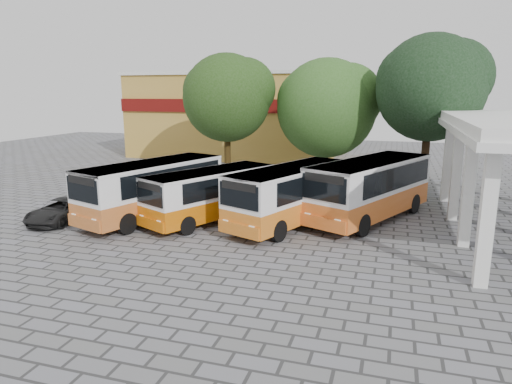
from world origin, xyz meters
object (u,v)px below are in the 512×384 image
(bus_far_left, at_px, (153,186))
(parked_car, at_px, (61,210))
(bus_centre_left, at_px, (211,192))
(bus_far_right, at_px, (371,186))
(bus_centre_right, at_px, (292,192))

(bus_far_left, bearing_deg, parked_car, -136.67)
(bus_centre_left, height_order, parked_car, bus_centre_left)
(bus_far_left, height_order, bus_far_right, bus_far_right)
(bus_centre_left, bearing_deg, bus_centre_right, 34.01)
(bus_centre_left, distance_m, bus_far_right, 8.13)
(bus_far_right, bearing_deg, bus_centre_right, -125.55)
(bus_far_left, xyz_separation_m, bus_centre_left, (3.06, 0.40, -0.19))
(bus_far_left, distance_m, bus_far_right, 11.17)
(bus_far_left, relative_size, bus_centre_left, 1.11)
(bus_centre_left, relative_size, parked_car, 1.89)
(bus_far_left, xyz_separation_m, bus_far_right, (10.76, 2.98, 0.08))
(bus_centre_left, bearing_deg, parked_car, -136.01)
(bus_far_left, relative_size, bus_centre_right, 1.02)
(bus_far_left, height_order, parked_car, bus_far_left)
(bus_far_left, distance_m, bus_centre_left, 3.09)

